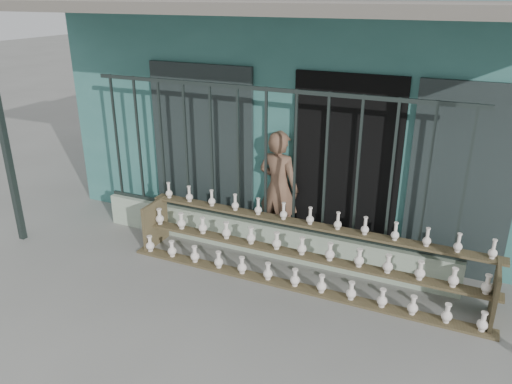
% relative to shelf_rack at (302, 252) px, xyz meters
% --- Properties ---
extents(ground, '(60.00, 60.00, 0.00)m').
position_rel_shelf_rack_xyz_m(ground, '(-0.66, -0.88, -0.36)').
color(ground, slate).
extents(workshop_building, '(7.40, 6.60, 3.21)m').
position_rel_shelf_rack_xyz_m(workshop_building, '(-0.66, 3.35, 1.26)').
color(workshop_building, '#336D67').
rests_on(workshop_building, ground).
extents(parapet_wall, '(5.00, 0.20, 0.45)m').
position_rel_shelf_rack_xyz_m(parapet_wall, '(-0.66, 0.42, -0.14)').
color(parapet_wall, '#A2B69C').
rests_on(parapet_wall, ground).
extents(security_fence, '(5.00, 0.04, 1.80)m').
position_rel_shelf_rack_xyz_m(security_fence, '(-0.66, 0.42, 0.99)').
color(security_fence, '#283330').
rests_on(security_fence, parapet_wall).
extents(shelf_rack, '(4.50, 0.68, 0.85)m').
position_rel_shelf_rack_xyz_m(shelf_rack, '(0.00, 0.00, 0.00)').
color(shelf_rack, brown).
rests_on(shelf_rack, ground).
extents(elderly_woman, '(0.65, 0.48, 1.63)m').
position_rel_shelf_rack_xyz_m(elderly_woman, '(-0.63, 0.78, 0.45)').
color(elderly_woman, brown).
rests_on(elderly_woman, ground).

